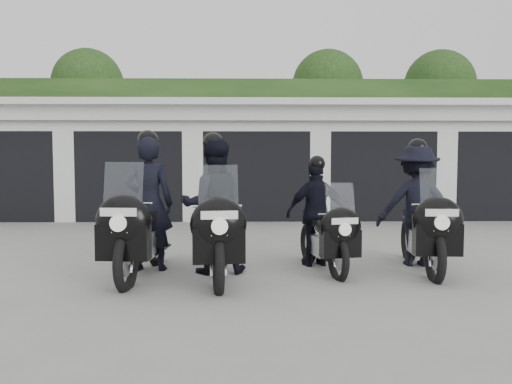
{
  "coord_description": "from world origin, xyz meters",
  "views": [
    {
      "loc": [
        -0.27,
        -7.72,
        1.65
      ],
      "look_at": [
        -0.1,
        0.8,
        1.05
      ],
      "focal_mm": 38.0,
      "sensor_mm": 36.0,
      "label": 1
    }
  ],
  "objects_px": {
    "police_bike_b": "(214,214)",
    "police_bike_a": "(143,216)",
    "police_bike_d": "(419,211)",
    "police_bike_c": "(320,219)"
  },
  "relations": [
    {
      "from": "police_bike_b",
      "to": "police_bike_a",
      "type": "bearing_deg",
      "value": 169.66
    },
    {
      "from": "police_bike_d",
      "to": "police_bike_c",
      "type": "bearing_deg",
      "value": -175.74
    },
    {
      "from": "police_bike_d",
      "to": "police_bike_a",
      "type": "bearing_deg",
      "value": -169.9
    },
    {
      "from": "police_bike_a",
      "to": "police_bike_d",
      "type": "bearing_deg",
      "value": 10.65
    },
    {
      "from": "police_bike_a",
      "to": "police_bike_c",
      "type": "xyz_separation_m",
      "value": [
        2.48,
        0.41,
        -0.1
      ]
    },
    {
      "from": "police_bike_c",
      "to": "police_bike_a",
      "type": "bearing_deg",
      "value": 178.43
    },
    {
      "from": "police_bike_d",
      "to": "police_bike_b",
      "type": "bearing_deg",
      "value": -166.59
    },
    {
      "from": "police_bike_c",
      "to": "police_bike_d",
      "type": "distance_m",
      "value": 1.44
    },
    {
      "from": "police_bike_c",
      "to": "police_bike_d",
      "type": "relative_size",
      "value": 0.86
    },
    {
      "from": "police_bike_c",
      "to": "police_bike_d",
      "type": "bearing_deg",
      "value": -10.77
    }
  ]
}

